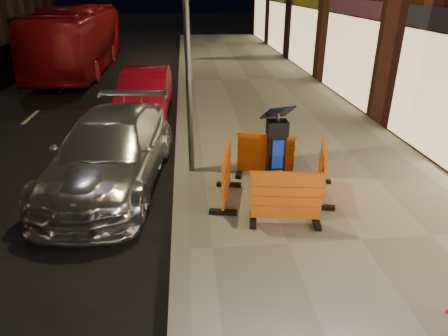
{
  "coord_description": "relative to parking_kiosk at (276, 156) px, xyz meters",
  "views": [
    {
      "loc": [
        0.2,
        -5.3,
        4.02
      ],
      "look_at": [
        0.8,
        1.0,
        1.1
      ],
      "focal_mm": 32.0,
      "sensor_mm": 36.0,
      "label": 1
    }
  ],
  "objects": [
    {
      "name": "barrier_bldgside",
      "position": [
        0.95,
        0.0,
        -0.39
      ],
      "size": [
        0.85,
        1.37,
        0.99
      ],
      "primitive_type": "cube",
      "rotation": [
        0.0,
        0.0,
        1.3
      ],
      "color": "orange",
      "rests_on": "sidewalk"
    },
    {
      "name": "street_lamp_far",
      "position": [
        -1.6,
        16.42,
        2.11
      ],
      "size": [
        0.12,
        0.12,
        6.0
      ],
      "primitive_type": "cylinder",
      "color": "#3F3F44",
      "rests_on": "sidewalk"
    },
    {
      "name": "ground_plane",
      "position": [
        -1.85,
        -1.58,
        -1.04
      ],
      "size": [
        120.0,
        120.0,
        0.0
      ],
      "primitive_type": "plane",
      "color": "black",
      "rests_on": "ground"
    },
    {
      "name": "barrier_front",
      "position": [
        0.0,
        -0.95,
        -0.39
      ],
      "size": [
        1.34,
        0.71,
        0.99
      ],
      "primitive_type": "cube",
      "rotation": [
        0.0,
        0.0,
        -0.15
      ],
      "color": "orange",
      "rests_on": "sidewalk"
    },
    {
      "name": "sidewalk",
      "position": [
        1.15,
        -1.58,
        -0.97
      ],
      "size": [
        6.0,
        60.0,
        0.15
      ],
      "primitive_type": "cube",
      "color": "gray",
      "rests_on": "ground"
    },
    {
      "name": "bus_doubledecker",
      "position": [
        -6.89,
        14.47,
        -1.04
      ],
      "size": [
        2.71,
        11.02,
        3.06
      ],
      "primitive_type": "imported",
      "rotation": [
        0.0,
        0.0,
        0.01
      ],
      "color": "maroon",
      "rests_on": "ground"
    },
    {
      "name": "kerb",
      "position": [
        -1.85,
        -1.58,
        -0.97
      ],
      "size": [
        0.3,
        60.0,
        0.15
      ],
      "primitive_type": "cube",
      "color": "slate",
      "rests_on": "ground"
    },
    {
      "name": "barrier_back",
      "position": [
        0.0,
        0.95,
        -0.39
      ],
      "size": [
        1.37,
        0.87,
        0.99
      ],
      "primitive_type": "cube",
      "rotation": [
        0.0,
        0.0,
        -0.29
      ],
      "color": "orange",
      "rests_on": "sidewalk"
    },
    {
      "name": "barrier_kerbside",
      "position": [
        -0.95,
        0.0,
        -0.39
      ],
      "size": [
        0.77,
        1.35,
        0.99
      ],
      "primitive_type": "cube",
      "rotation": [
        0.0,
        0.0,
        1.37
      ],
      "color": "orange",
      "rests_on": "sidewalk"
    },
    {
      "name": "street_lamp_mid",
      "position": [
        -1.6,
        1.42,
        2.11
      ],
      "size": [
        0.12,
        0.12,
        6.0
      ],
      "primitive_type": "cylinder",
      "color": "#3F3F44",
      "rests_on": "sidewalk"
    },
    {
      "name": "car_silver",
      "position": [
        -3.32,
        1.24,
        -1.04
      ],
      "size": [
        2.67,
        5.41,
        1.51
      ],
      "primitive_type": "imported",
      "rotation": [
        0.0,
        0.0,
        -0.11
      ],
      "color": "silver",
      "rests_on": "ground"
    },
    {
      "name": "car_red",
      "position": [
        -3.03,
        6.67,
        -1.04
      ],
      "size": [
        1.64,
        4.44,
        1.45
      ],
      "primitive_type": "imported",
      "rotation": [
        0.0,
        0.0,
        -0.02
      ],
      "color": "#A50B23",
      "rests_on": "ground"
    },
    {
      "name": "parking_kiosk",
      "position": [
        0.0,
        0.0,
        0.0
      ],
      "size": [
        0.68,
        0.68,
        1.78
      ],
      "primitive_type": "cube",
      "rotation": [
        0.0,
        0.0,
        -0.24
      ],
      "color": "black",
      "rests_on": "sidewalk"
    }
  ]
}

